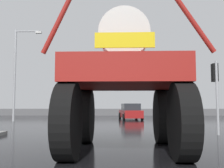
{
  "coord_description": "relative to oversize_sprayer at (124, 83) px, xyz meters",
  "views": [
    {
      "loc": [
        0.51,
        -2.71,
        1.31
      ],
      "look_at": [
        0.4,
        9.2,
        2.28
      ],
      "focal_mm": 42.92,
      "sensor_mm": 36.0,
      "label": 1
    }
  ],
  "objects": [
    {
      "name": "ground_plane",
      "position": [
        -0.8,
        12.72,
        -1.99
      ],
      "size": [
        120.0,
        120.0,
        0.0
      ],
      "primitive_type": "plane",
      "color": "black"
    },
    {
      "name": "oversize_sprayer",
      "position": [
        0.0,
        0.0,
        0.0
      ],
      "size": [
        4.18,
        5.17,
        4.76
      ],
      "rotation": [
        0.0,
        0.0,
        1.54
      ],
      "color": "black",
      "rests_on": "ground"
    },
    {
      "name": "sedan_ahead",
      "position": [
        1.26,
        18.04,
        -1.27
      ],
      "size": [
        2.25,
        4.27,
        1.52
      ],
      "rotation": [
        0.0,
        0.0,
        1.69
      ],
      "color": "maroon",
      "rests_on": "ground"
    },
    {
      "name": "traffic_signal_near_right",
      "position": [
        4.37,
        4.34,
        0.46
      ],
      "size": [
        0.24,
        0.54,
        3.36
      ],
      "color": "#A8AAAF",
      "rests_on": "ground"
    },
    {
      "name": "streetlight_far_left",
      "position": [
        -8.61,
        14.58,
        2.44
      ],
      "size": [
        2.32,
        0.24,
        7.87
      ],
      "color": "#A8AAAF",
      "rests_on": "ground"
    },
    {
      "name": "roadside_barrier",
      "position": [
        -0.8,
        28.14,
        -1.54
      ],
      "size": [
        31.15,
        0.24,
        0.9
      ],
      "primitive_type": "cube",
      "color": "#59595B",
      "rests_on": "ground"
    }
  ]
}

